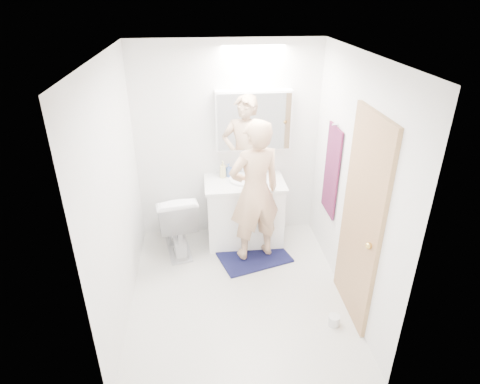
{
  "coord_description": "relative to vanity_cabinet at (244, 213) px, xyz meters",
  "views": [
    {
      "loc": [
        -0.31,
        -3.33,
        2.88
      ],
      "look_at": [
        0.05,
        0.25,
        1.05
      ],
      "focal_mm": 30.23,
      "sensor_mm": 36.0,
      "label": 1
    }
  ],
  "objects": [
    {
      "name": "towel_hook",
      "position": [
        0.89,
        -0.41,
        1.23
      ],
      "size": [
        0.07,
        0.02,
        0.02
      ],
      "primitive_type": "cylinder",
      "rotation": [
        0.0,
        1.57,
        0.0
      ],
      "color": "silver",
      "rests_on": "wall_right"
    },
    {
      "name": "door",
      "position": [
        0.9,
        -1.31,
        0.61
      ],
      "size": [
        0.04,
        0.8,
        2.0
      ],
      "primitive_type": "cube",
      "color": "tan",
      "rests_on": "wall_right"
    },
    {
      "name": "bath_rug",
      "position": [
        0.07,
        -0.38,
        -0.38
      ],
      "size": [
        0.93,
        0.76,
        0.02
      ],
      "primitive_type": "cube",
      "rotation": [
        0.0,
        0.0,
        0.3
      ],
      "color": "#14143F",
      "rests_on": "floor"
    },
    {
      "name": "sink_basin",
      "position": [
        0.0,
        0.03,
        0.45
      ],
      "size": [
        0.36,
        0.36,
        0.03
      ],
      "primitive_type": "cylinder",
      "color": "white",
      "rests_on": "countertop"
    },
    {
      "name": "ceiling",
      "position": [
        -0.18,
        -0.96,
        2.01
      ],
      "size": [
        2.5,
        2.5,
        0.0
      ],
      "primitive_type": "plane",
      "rotation": [
        3.14,
        0.0,
        0.0
      ],
      "color": "white",
      "rests_on": "floor"
    },
    {
      "name": "soap_bottle_a",
      "position": [
        -0.25,
        0.15,
        0.53
      ],
      "size": [
        0.1,
        0.1,
        0.21
      ],
      "primitive_type": "imported",
      "rotation": [
        0.0,
        0.0,
        0.32
      ],
      "color": "#CCC584",
      "rests_on": "countertop"
    },
    {
      "name": "medicine_cabinet",
      "position": [
        0.12,
        0.21,
        1.11
      ],
      "size": [
        0.88,
        0.14,
        0.7
      ],
      "primitive_type": "cube",
      "color": "white",
      "rests_on": "wall_back"
    },
    {
      "name": "toilet",
      "position": [
        -0.84,
        -0.11,
        0.01
      ],
      "size": [
        0.59,
        0.86,
        0.81
      ],
      "primitive_type": "imported",
      "rotation": [
        0.0,
        0.0,
        3.33
      ],
      "color": "white",
      "rests_on": "floor"
    },
    {
      "name": "soap_bottle_b",
      "position": [
        -0.17,
        0.18,
        0.51
      ],
      "size": [
        0.1,
        0.1,
        0.16
      ],
      "primitive_type": "imported",
      "rotation": [
        0.0,
        0.0,
        -0.94
      ],
      "color": "#5372B3",
      "rests_on": "countertop"
    },
    {
      "name": "floor",
      "position": [
        -0.18,
        -0.96,
        -0.39
      ],
      "size": [
        2.5,
        2.5,
        0.0
      ],
      "primitive_type": "plane",
      "color": "silver",
      "rests_on": "ground"
    },
    {
      "name": "countertop",
      "position": [
        0.0,
        -0.0,
        0.41
      ],
      "size": [
        0.95,
        0.58,
        0.04
      ],
      "primitive_type": "cube",
      "color": "silver",
      "rests_on": "vanity_cabinet"
    },
    {
      "name": "wall_front",
      "position": [
        -0.18,
        -2.21,
        0.81
      ],
      "size": [
        2.5,
        0.0,
        2.5
      ],
      "primitive_type": "plane",
      "rotation": [
        -1.57,
        0.0,
        0.0
      ],
      "color": "white",
      "rests_on": "floor"
    },
    {
      "name": "wall_back",
      "position": [
        -0.18,
        0.29,
        0.81
      ],
      "size": [
        2.5,
        0.0,
        2.5
      ],
      "primitive_type": "plane",
      "rotation": [
        1.57,
        0.0,
        0.0
      ],
      "color": "white",
      "rests_on": "floor"
    },
    {
      "name": "towel",
      "position": [
        0.9,
        -0.41,
        0.71
      ],
      "size": [
        0.02,
        0.42,
        1.0
      ],
      "primitive_type": "cube",
      "color": "#13163D",
      "rests_on": "wall_right"
    },
    {
      "name": "toilet_paper_roll",
      "position": [
        0.69,
        -1.53,
        -0.34
      ],
      "size": [
        0.11,
        0.11,
        0.1
      ],
      "primitive_type": "cylinder",
      "color": "silver",
      "rests_on": "floor"
    },
    {
      "name": "door_knob",
      "position": [
        0.86,
        -1.61,
        0.56
      ],
      "size": [
        0.06,
        0.06,
        0.06
      ],
      "primitive_type": "sphere",
      "color": "gold",
      "rests_on": "door"
    },
    {
      "name": "wall_left",
      "position": [
        -1.28,
        -0.96,
        0.81
      ],
      "size": [
        0.0,
        2.5,
        2.5
      ],
      "primitive_type": "plane",
      "rotation": [
        1.57,
        0.0,
        1.57
      ],
      "color": "white",
      "rests_on": "floor"
    },
    {
      "name": "person",
      "position": [
        0.07,
        -0.38,
        0.48
      ],
      "size": [
        0.69,
        0.55,
        1.65
      ],
      "primitive_type": "imported",
      "rotation": [
        0.0,
        0.0,
        3.44
      ],
      "color": "tan",
      "rests_on": "bath_rug"
    },
    {
      "name": "faucet",
      "position": [
        0.0,
        0.22,
        0.51
      ],
      "size": [
        0.02,
        0.02,
        0.16
      ],
      "primitive_type": "cylinder",
      "color": "silver",
      "rests_on": "countertop"
    },
    {
      "name": "toothbrush_cup",
      "position": [
        0.19,
        0.16,
        0.48
      ],
      "size": [
        0.1,
        0.1,
        0.09
      ],
      "primitive_type": "imported",
      "rotation": [
        0.0,
        0.0,
        -0.06
      ],
      "color": "#3A4CAF",
      "rests_on": "countertop"
    },
    {
      "name": "wall_right",
      "position": [
        0.92,
        -0.96,
        0.81
      ],
      "size": [
        0.0,
        2.5,
        2.5
      ],
      "primitive_type": "plane",
      "rotation": [
        1.57,
        0.0,
        -1.57
      ],
      "color": "white",
      "rests_on": "floor"
    },
    {
      "name": "vanity_cabinet",
      "position": [
        0.0,
        0.0,
        0.0
      ],
      "size": [
        0.9,
        0.55,
        0.78
      ],
      "primitive_type": "cube",
      "color": "white",
      "rests_on": "floor"
    },
    {
      "name": "mirror_panel",
      "position": [
        0.12,
        0.13,
        1.11
      ],
      "size": [
        0.84,
        0.01,
        0.66
      ],
      "primitive_type": "cube",
      "color": "silver",
      "rests_on": "medicine_cabinet"
    }
  ]
}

